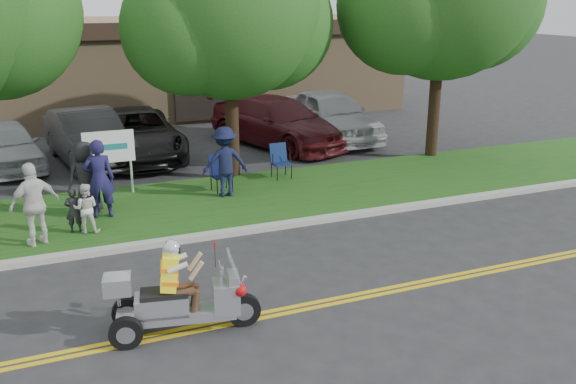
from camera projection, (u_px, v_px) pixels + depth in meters
name	position (u px, v px, depth m)	size (l,w,h in m)	color
ground	(327.00, 288.00, 10.79)	(120.00, 120.00, 0.00)	#28282B
centerline_near	(342.00, 302.00, 10.28)	(60.00, 0.10, 0.01)	gold
centerline_far	(338.00, 298.00, 10.42)	(60.00, 0.10, 0.01)	gold
curb	(268.00, 227.00, 13.47)	(60.00, 0.25, 0.12)	#A8A89E
grass_verge	(238.00, 199.00, 15.36)	(60.00, 4.00, 0.10)	#154E14
commercial_building	(188.00, 64.00, 27.64)	(18.00, 8.20, 4.00)	#9E7F5B
tree_mid	(231.00, 16.00, 16.01)	(5.88, 4.80, 7.05)	#332114
business_sign	(109.00, 151.00, 15.20)	(1.25, 0.06, 1.75)	silver
trike_scooter	(177.00, 301.00, 9.22)	(2.33, 0.96, 1.53)	black
lawn_chair_a	(280.00, 158.00, 16.90)	(0.53, 0.55, 0.95)	black
lawn_chair_b	(220.00, 170.00, 15.75)	(0.56, 0.57, 0.93)	black
spectator_adult_left	(99.00, 179.00, 13.70)	(0.66, 0.43, 1.81)	#1C1947
spectator_adult_right	(35.00, 204.00, 12.18)	(1.01, 0.42, 1.72)	silver
spectator_chair_a	(225.00, 162.00, 15.21)	(1.14, 0.66, 1.77)	#131736
spectator_chair_b	(86.00, 178.00, 13.93)	(0.84, 0.55, 1.72)	black
child_left	(74.00, 210.00, 12.93)	(0.35, 0.23, 0.97)	black
child_right	(86.00, 208.00, 12.91)	(0.53, 0.41, 1.08)	silver
parked_car_far_left	(7.00, 146.00, 18.03)	(1.66, 4.12, 1.40)	#B2B4BA
parked_car_left	(88.00, 137.00, 18.65)	(1.72, 4.93, 1.63)	#313134
parked_car_mid	(136.00, 134.00, 19.26)	(2.55, 5.52, 1.53)	black
parked_car_right	(278.00, 122.00, 20.86)	(2.28, 5.62, 1.63)	#471014
parked_car_far_right	(331.00, 115.00, 21.73)	(2.09, 5.19, 1.77)	#AFB2B7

